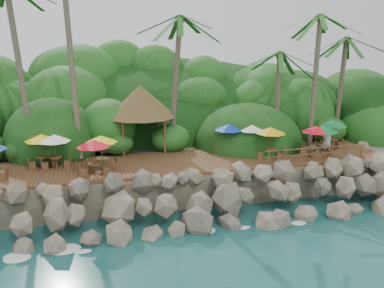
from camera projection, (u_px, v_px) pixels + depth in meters
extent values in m
plane|color=#19514F|center=(221.00, 235.00, 20.89)|extent=(140.00, 140.00, 0.00)
cube|color=gray|center=(164.00, 143.00, 35.63)|extent=(32.00, 25.20, 2.10)
ellipsoid|color=#143811|center=(151.00, 136.00, 42.93)|extent=(44.80, 28.00, 15.40)
cube|color=brown|center=(192.00, 162.00, 25.97)|extent=(26.00, 5.00, 0.20)
ellipsoid|color=white|center=(39.00, 253.00, 18.98)|extent=(1.20, 0.80, 0.06)
ellipsoid|color=white|center=(103.00, 245.00, 19.70)|extent=(1.20, 0.80, 0.06)
ellipsoid|color=white|center=(163.00, 238.00, 20.43)|extent=(1.20, 0.80, 0.06)
ellipsoid|color=white|center=(219.00, 231.00, 21.16)|extent=(1.20, 0.80, 0.06)
ellipsoid|color=white|center=(271.00, 225.00, 21.89)|extent=(1.20, 0.80, 0.06)
ellipsoid|color=white|center=(320.00, 219.00, 22.62)|extent=(1.20, 0.80, 0.06)
ellipsoid|color=white|center=(365.00, 214.00, 23.35)|extent=(1.20, 0.80, 0.06)
cylinder|color=brown|center=(21.00, 76.00, 24.74)|extent=(1.23, 1.40, 10.83)
cylinder|color=brown|center=(71.00, 63.00, 25.49)|extent=(0.75, 2.99, 12.09)
cylinder|color=brown|center=(175.00, 86.00, 27.42)|extent=(1.10, 1.17, 9.08)
ellipsoid|color=#23601E|center=(175.00, 16.00, 26.29)|extent=(6.00, 6.00, 2.40)
cylinder|color=brown|center=(277.00, 100.00, 29.31)|extent=(0.56, 0.64, 6.73)
ellipsoid|color=#23601E|center=(280.00, 53.00, 28.48)|extent=(6.00, 6.00, 2.40)
cylinder|color=brown|center=(315.00, 81.00, 29.11)|extent=(1.20, 1.45, 9.31)
ellipsoid|color=#23601E|center=(320.00, 14.00, 27.95)|extent=(6.00, 6.00, 2.40)
cylinder|color=brown|center=(340.00, 90.00, 30.93)|extent=(0.54, 0.91, 7.75)
ellipsoid|color=#23601E|center=(345.00, 38.00, 29.97)|extent=(6.00, 6.00, 2.40)
cylinder|color=brown|center=(123.00, 139.00, 26.56)|extent=(0.16, 0.16, 2.40)
cylinder|color=brown|center=(165.00, 137.00, 27.24)|extent=(0.16, 0.16, 2.40)
cylinder|color=brown|center=(120.00, 130.00, 29.18)|extent=(0.16, 0.16, 2.40)
cylinder|color=brown|center=(158.00, 128.00, 29.86)|extent=(0.16, 0.16, 2.40)
cone|color=brown|center=(141.00, 101.00, 27.64)|extent=(4.87, 4.87, 2.20)
cylinder|color=brown|center=(251.00, 149.00, 27.28)|extent=(0.07, 0.07, 0.68)
cylinder|color=brown|center=(251.00, 144.00, 27.19)|extent=(0.78, 0.78, 0.05)
cylinder|color=brown|center=(252.00, 140.00, 27.11)|extent=(0.05, 0.05, 2.03)
cone|color=silver|center=(252.00, 127.00, 26.89)|extent=(1.94, 1.94, 0.42)
cube|color=brown|center=(242.00, 151.00, 27.37)|extent=(0.50, 0.50, 0.43)
cube|color=brown|center=(261.00, 151.00, 27.26)|extent=(0.50, 0.50, 0.43)
cylinder|color=brown|center=(322.00, 151.00, 26.81)|extent=(0.07, 0.07, 0.68)
cylinder|color=brown|center=(322.00, 146.00, 26.73)|extent=(0.78, 0.78, 0.05)
cylinder|color=brown|center=(323.00, 142.00, 26.65)|extent=(0.05, 0.05, 2.03)
cone|color=#0C722B|center=(324.00, 129.00, 26.43)|extent=(1.94, 1.94, 0.42)
cube|color=brown|center=(313.00, 154.00, 26.69)|extent=(0.39, 0.39, 0.43)
cube|color=brown|center=(330.00, 153.00, 27.00)|extent=(0.39, 0.39, 0.43)
cube|color=brown|center=(4.00, 175.00, 22.43)|extent=(0.48, 0.48, 0.43)
cylinder|color=brown|center=(95.00, 169.00, 23.00)|extent=(0.07, 0.07, 0.68)
cylinder|color=brown|center=(95.00, 164.00, 22.91)|extent=(0.78, 0.78, 0.05)
cylinder|color=brown|center=(94.00, 158.00, 22.83)|extent=(0.05, 0.05, 2.03)
cone|color=red|center=(93.00, 143.00, 22.62)|extent=(1.94, 1.94, 0.42)
cube|color=brown|center=(84.00, 173.00, 22.81)|extent=(0.43, 0.43, 0.43)
cube|color=brown|center=(106.00, 170.00, 23.26)|extent=(0.43, 0.43, 0.43)
cylinder|color=brown|center=(270.00, 153.00, 26.33)|extent=(0.07, 0.07, 0.68)
cylinder|color=brown|center=(270.00, 148.00, 26.24)|extent=(0.78, 0.78, 0.05)
cylinder|color=brown|center=(270.00, 143.00, 26.16)|extent=(0.05, 0.05, 2.03)
cone|color=gold|center=(271.00, 130.00, 25.94)|extent=(1.94, 1.94, 0.42)
cube|color=brown|center=(260.00, 155.00, 26.36)|extent=(0.48, 0.48, 0.43)
cube|color=brown|center=(279.00, 155.00, 26.35)|extent=(0.48, 0.48, 0.43)
cylinder|color=brown|center=(56.00, 163.00, 24.26)|extent=(0.07, 0.07, 0.68)
cylinder|color=brown|center=(56.00, 157.00, 24.18)|extent=(0.78, 0.78, 0.05)
cylinder|color=brown|center=(55.00, 152.00, 24.10)|extent=(0.05, 0.05, 2.03)
cone|color=white|center=(54.00, 138.00, 23.88)|extent=(1.94, 1.94, 0.42)
cube|color=brown|center=(45.00, 166.00, 24.17)|extent=(0.41, 0.41, 0.43)
cube|color=brown|center=(68.00, 164.00, 24.43)|extent=(0.41, 0.41, 0.43)
cylinder|color=brown|center=(332.00, 144.00, 28.66)|extent=(0.07, 0.07, 0.68)
cylinder|color=brown|center=(332.00, 139.00, 28.58)|extent=(0.78, 0.78, 0.05)
cylinder|color=brown|center=(333.00, 135.00, 28.50)|extent=(0.05, 0.05, 2.03)
cone|color=#0C6E2B|center=(334.00, 123.00, 28.28)|extent=(1.94, 1.94, 0.42)
cube|color=brown|center=(324.00, 147.00, 28.48)|extent=(0.42, 0.42, 0.43)
cube|color=brown|center=(339.00, 145.00, 28.91)|extent=(0.42, 0.42, 0.43)
cylinder|color=brown|center=(102.00, 164.00, 24.02)|extent=(0.07, 0.07, 0.68)
cylinder|color=brown|center=(102.00, 158.00, 23.93)|extent=(0.78, 0.78, 0.05)
cylinder|color=brown|center=(102.00, 153.00, 23.85)|extent=(0.05, 0.05, 2.03)
cone|color=yellow|center=(101.00, 139.00, 23.64)|extent=(1.94, 1.94, 0.42)
cube|color=brown|center=(92.00, 167.00, 23.79)|extent=(0.45, 0.45, 0.43)
cube|color=brown|center=(113.00, 165.00, 24.31)|extent=(0.45, 0.45, 0.43)
cylinder|color=brown|center=(228.00, 149.00, 27.30)|extent=(0.07, 0.07, 0.68)
cylinder|color=brown|center=(228.00, 144.00, 27.21)|extent=(0.78, 0.78, 0.05)
cylinder|color=brown|center=(228.00, 140.00, 27.13)|extent=(0.05, 0.05, 2.03)
cone|color=#0D2DAA|center=(229.00, 127.00, 26.92)|extent=(1.94, 1.94, 0.42)
cube|color=brown|center=(219.00, 151.00, 27.32)|extent=(0.47, 0.47, 0.43)
cube|color=brown|center=(237.00, 151.00, 27.35)|extent=(0.47, 0.47, 0.43)
cylinder|color=brown|center=(315.00, 152.00, 26.73)|extent=(0.07, 0.07, 0.68)
cylinder|color=brown|center=(315.00, 147.00, 26.64)|extent=(0.78, 0.78, 0.05)
cylinder|color=brown|center=(315.00, 142.00, 26.56)|extent=(0.05, 0.05, 2.03)
cone|color=red|center=(317.00, 129.00, 26.34)|extent=(1.94, 1.94, 0.42)
cube|color=brown|center=(305.00, 153.00, 26.87)|extent=(0.51, 0.51, 0.43)
cube|color=brown|center=(325.00, 154.00, 26.65)|extent=(0.51, 0.51, 0.43)
cylinder|color=brown|center=(43.00, 162.00, 24.40)|extent=(0.07, 0.07, 0.68)
cylinder|color=brown|center=(43.00, 157.00, 24.31)|extent=(0.78, 0.78, 0.05)
cylinder|color=brown|center=(42.00, 152.00, 24.23)|extent=(0.05, 0.05, 2.03)
cone|color=yellow|center=(41.00, 137.00, 24.01)|extent=(1.94, 1.94, 0.42)
cube|color=brown|center=(32.00, 166.00, 24.16)|extent=(0.45, 0.45, 0.43)
cube|color=brown|center=(55.00, 163.00, 24.69)|extent=(0.45, 0.45, 0.43)
cylinder|color=brown|center=(269.00, 158.00, 24.66)|extent=(0.10, 0.10, 1.00)
cylinder|color=brown|center=(285.00, 157.00, 24.93)|extent=(0.10, 0.10, 1.00)
cylinder|color=brown|center=(301.00, 156.00, 25.20)|extent=(0.10, 0.10, 1.00)
cylinder|color=brown|center=(317.00, 155.00, 25.46)|extent=(0.10, 0.10, 1.00)
cylinder|color=brown|center=(332.00, 153.00, 25.73)|extent=(0.10, 0.10, 1.00)
cylinder|color=brown|center=(347.00, 152.00, 26.00)|extent=(0.10, 0.10, 1.00)
cylinder|color=brown|center=(361.00, 151.00, 26.27)|extent=(0.10, 0.10, 1.00)
cube|color=brown|center=(317.00, 148.00, 25.35)|extent=(7.20, 0.06, 0.06)
cube|color=brown|center=(317.00, 154.00, 25.45)|extent=(7.20, 0.06, 0.06)
imported|color=white|center=(327.00, 141.00, 27.30)|extent=(0.71, 0.52, 1.80)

